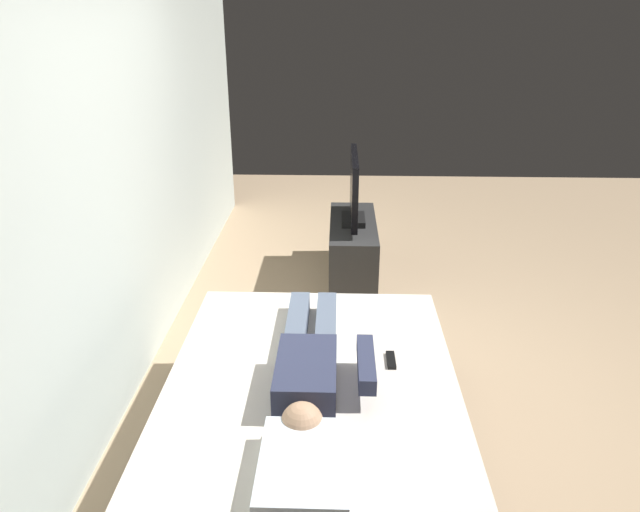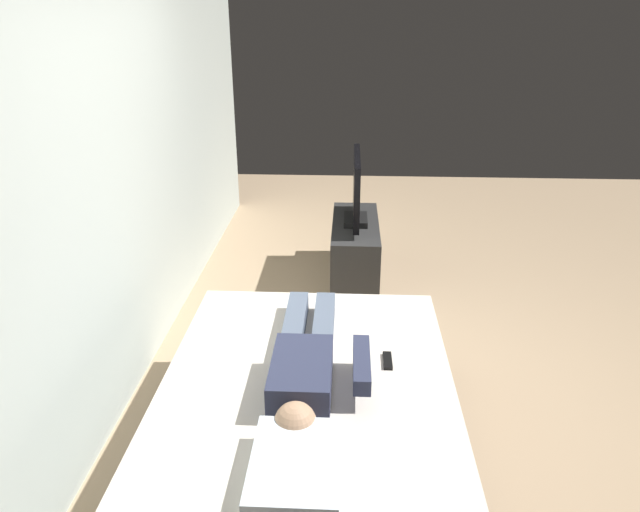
% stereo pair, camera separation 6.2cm
% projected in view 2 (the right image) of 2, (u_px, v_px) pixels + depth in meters
% --- Properties ---
extents(ground_plane, '(10.00, 10.00, 0.00)m').
position_uv_depth(ground_plane, '(383.00, 386.00, 3.73)').
color(ground_plane, tan).
extents(back_wall, '(6.40, 0.10, 2.80)m').
position_uv_depth(back_wall, '(128.00, 151.00, 3.62)').
color(back_wall, silver).
rests_on(back_wall, ground).
extents(bed, '(1.98, 1.50, 0.54)m').
position_uv_depth(bed, '(308.00, 426.00, 2.98)').
color(bed, '#333338').
rests_on(bed, ground).
extents(pillow, '(0.48, 0.34, 0.12)m').
position_uv_depth(pillow, '(295.00, 470.00, 2.23)').
color(pillow, white).
rests_on(pillow, bed).
extents(person, '(1.26, 0.46, 0.18)m').
position_uv_depth(person, '(307.00, 363.00, 2.86)').
color(person, '#2D334C').
rests_on(person, bed).
extents(remote, '(0.15, 0.04, 0.02)m').
position_uv_depth(remote, '(388.00, 361.00, 3.01)').
color(remote, black).
rests_on(remote, bed).
extents(tv_stand, '(1.10, 0.40, 0.50)m').
position_uv_depth(tv_stand, '(355.00, 249.00, 5.17)').
color(tv_stand, '#2D2D2D').
rests_on(tv_stand, ground).
extents(tv, '(0.88, 0.20, 0.59)m').
position_uv_depth(tv, '(356.00, 191.00, 4.96)').
color(tv, black).
rests_on(tv, tv_stand).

